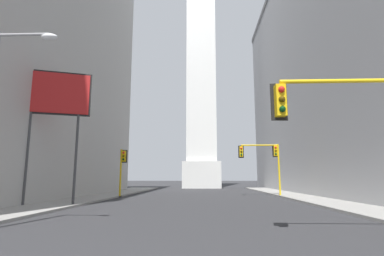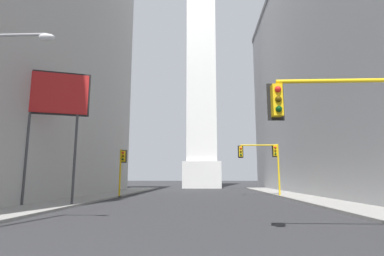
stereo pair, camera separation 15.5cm
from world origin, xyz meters
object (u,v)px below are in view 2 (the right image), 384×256
object	(u,v)px
traffic_light_mid_right	(264,157)
billboard_sign	(55,98)
traffic_light_near_right	(379,113)
traffic_light_mid_left	(122,165)
obelisk	(201,8)

from	to	relation	value
traffic_light_mid_right	billboard_sign	distance (m)	20.85
traffic_light_near_right	traffic_light_mid_right	xyz separation A→B (m)	(0.46, 21.94, 0.07)
traffic_light_mid_left	billboard_sign	bearing A→B (deg)	-101.80
obelisk	traffic_light_mid_right	world-z (taller)	obelisk
traffic_light_mid_left	traffic_light_mid_right	world-z (taller)	traffic_light_mid_right
billboard_sign	traffic_light_mid_left	bearing A→B (deg)	78.20
traffic_light_mid_left	traffic_light_mid_right	bearing A→B (deg)	5.72
billboard_sign	obelisk	bearing A→B (deg)	75.37
traffic_light_near_right	billboard_sign	bearing A→B (deg)	148.11
traffic_light_near_right	traffic_light_mid_right	world-z (taller)	traffic_light_mid_right
traffic_light_mid_left	billboard_sign	xyz separation A→B (m)	(-2.13, -10.21, 4.35)
obelisk	billboard_sign	world-z (taller)	obelisk
traffic_light_mid_left	traffic_light_near_right	bearing A→B (deg)	-54.99
obelisk	traffic_light_near_right	distance (m)	59.65
traffic_light_near_right	billboard_sign	world-z (taller)	billboard_sign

